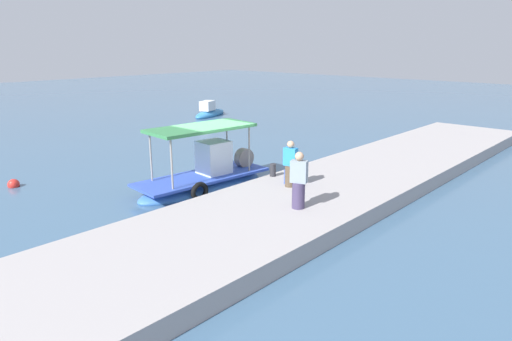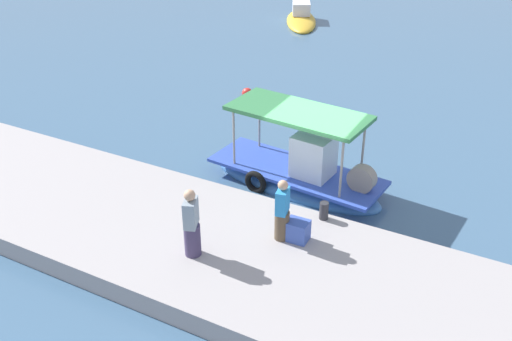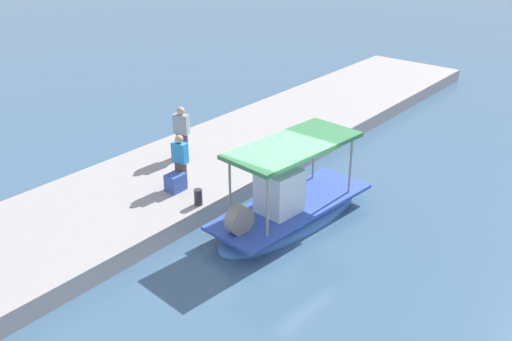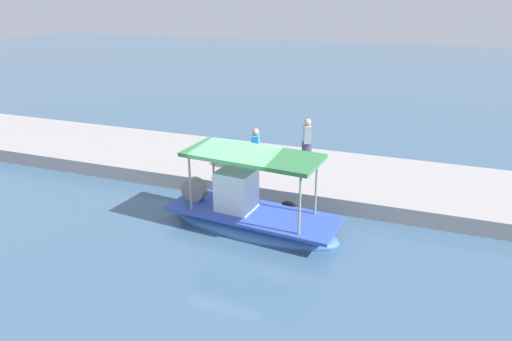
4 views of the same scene
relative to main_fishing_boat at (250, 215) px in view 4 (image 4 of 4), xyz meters
The scene contains 7 objects.
ground_plane 0.62m from the main_fishing_boat, ahead, with size 120.00×120.00×0.00m, color #3F607F.
dock_quay 4.29m from the main_fishing_boat, 83.90° to the right, with size 36.00×4.90×0.56m, color #A29C9B.
main_fishing_boat is the anchor object (origin of this frame).
fisherman_near_bollard 5.08m from the main_fishing_boat, 96.23° to the right, with size 0.51×0.57×1.79m.
fisherman_by_crate 3.65m from the main_fishing_boat, 72.71° to the right, with size 0.43×0.51×1.66m.
mooring_bollard 2.67m from the main_fishing_boat, 51.59° to the right, with size 0.24×0.24×0.49m, color #2D2D33.
cargo_crate 3.57m from the main_fishing_boat, 66.45° to the right, with size 0.56×0.45×0.54m, color #3B57B1.
Camera 4 is at (-5.10, 12.07, 6.92)m, focal length 32.19 mm.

